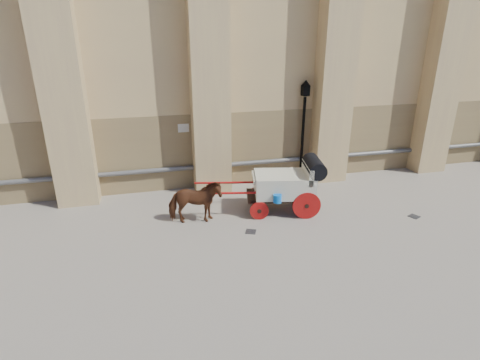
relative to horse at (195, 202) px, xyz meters
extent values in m
plane|color=gray|center=(2.05, -0.90, -0.73)|extent=(90.00, 90.00, 0.00)
cube|color=olive|center=(4.05, 3.25, 0.77)|extent=(44.00, 0.35, 3.00)
cylinder|color=#59595B|center=(4.05, 2.98, 0.17)|extent=(42.00, 0.18, 0.18)
cube|color=beige|center=(0.05, 3.07, 1.77)|extent=(0.42, 0.04, 0.32)
imported|color=brown|center=(0.00, 0.00, 0.00)|extent=(1.81, 0.97, 1.47)
cube|color=black|center=(3.02, 0.18, -0.15)|extent=(2.50, 1.52, 0.13)
cube|color=beige|center=(3.13, 0.16, 0.27)|extent=(2.25, 1.71, 0.74)
cube|color=beige|center=(3.91, -0.01, 0.70)|extent=(0.43, 1.33, 0.58)
cube|color=beige|center=(2.24, 0.35, 0.54)|extent=(0.60, 1.22, 0.11)
cylinder|color=black|center=(4.11, -0.05, 0.91)|extent=(0.86, 1.42, 0.59)
cylinder|color=#A50F0E|center=(3.67, -0.63, -0.26)|extent=(0.95, 0.26, 0.95)
cylinder|color=#A50F0E|center=(3.94, 0.66, -0.26)|extent=(0.95, 0.26, 0.95)
cylinder|color=#A50F0E|center=(2.11, -0.30, -0.42)|extent=(0.64, 0.19, 0.64)
cylinder|color=#A50F0E|center=(2.38, 0.99, -0.42)|extent=(0.64, 0.19, 0.64)
cylinder|color=#A50F0E|center=(1.21, 0.08, 0.17)|extent=(2.51, 0.60, 0.07)
cylinder|color=#A50F0E|center=(1.41, 1.01, 0.17)|extent=(2.51, 0.60, 0.07)
cylinder|color=blue|center=(2.66, -0.50, 0.06)|extent=(0.28, 0.28, 0.28)
cylinder|color=black|center=(4.90, 2.85, 1.03)|extent=(0.12, 0.12, 3.53)
cone|color=black|center=(4.90, 2.85, -0.56)|extent=(0.35, 0.35, 0.35)
cube|color=black|center=(4.90, 2.85, 3.04)|extent=(0.27, 0.27, 0.41)
cone|color=black|center=(4.90, 2.85, 3.34)|extent=(0.39, 0.39, 0.24)
cube|color=black|center=(1.60, -1.06, -0.73)|extent=(0.42, 0.42, 0.01)
cube|color=black|center=(7.34, -1.40, -0.73)|extent=(0.42, 0.42, 0.01)
camera|label=1|loc=(-1.28, -11.13, 5.07)|focal=28.00mm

